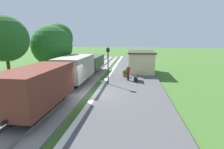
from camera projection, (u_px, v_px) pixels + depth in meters
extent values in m
plane|color=#3D6628|center=(92.00, 95.00, 14.02)|extent=(160.00, 160.00, 0.00)
cube|color=#4C4C4F|center=(130.00, 96.00, 13.58)|extent=(6.00, 60.00, 0.25)
cube|color=silver|center=(97.00, 93.00, 13.91)|extent=(0.36, 60.00, 0.01)
cube|color=gray|center=(65.00, 93.00, 14.31)|extent=(3.80, 60.00, 0.12)
cube|color=slate|center=(73.00, 92.00, 14.19)|extent=(0.07, 60.00, 0.14)
cube|color=slate|center=(57.00, 92.00, 14.38)|extent=(0.07, 60.00, 0.14)
cube|color=brown|center=(38.00, 85.00, 10.19)|extent=(2.50, 5.60, 2.20)
cube|color=black|center=(39.00, 100.00, 10.39)|extent=(2.10, 5.15, 0.50)
cylinder|color=black|center=(53.00, 94.00, 12.18)|extent=(1.56, 0.84, 0.84)
cylinder|color=black|center=(21.00, 117.00, 8.71)|extent=(1.56, 0.84, 0.84)
cylinder|color=black|center=(60.00, 87.00, 13.25)|extent=(0.20, 0.30, 0.20)
cylinder|color=black|center=(3.00, 123.00, 7.54)|extent=(0.20, 0.30, 0.20)
cube|color=gray|center=(75.00, 67.00, 16.59)|extent=(2.50, 5.60, 2.20)
cube|color=black|center=(76.00, 77.00, 16.79)|extent=(2.10, 5.15, 0.50)
cylinder|color=black|center=(81.00, 75.00, 18.58)|extent=(1.56, 0.84, 0.84)
cylinder|color=black|center=(69.00, 84.00, 15.11)|extent=(1.56, 0.84, 0.84)
cylinder|color=black|center=(84.00, 71.00, 19.65)|extent=(0.20, 0.30, 0.20)
cylinder|color=black|center=(64.00, 84.00, 13.93)|extent=(0.20, 0.30, 0.20)
cube|color=#384C33|center=(92.00, 62.00, 23.05)|extent=(2.50, 5.60, 1.60)
cube|color=black|center=(92.00, 66.00, 23.18)|extent=(2.10, 5.15, 0.50)
cylinder|color=black|center=(95.00, 66.00, 24.97)|extent=(1.56, 0.84, 0.84)
cylinder|color=black|center=(88.00, 70.00, 21.50)|extent=(1.56, 0.84, 0.84)
cylinder|color=black|center=(97.00, 63.00, 26.04)|extent=(0.20, 0.30, 0.20)
cylinder|color=black|center=(86.00, 70.00, 20.33)|extent=(0.20, 0.30, 0.20)
cube|color=beige|center=(141.00, 62.00, 22.92)|extent=(3.20, 5.50, 2.60)
cube|color=#3D3833|center=(141.00, 52.00, 22.62)|extent=(3.50, 5.80, 0.18)
cube|color=black|center=(129.00, 62.00, 22.03)|extent=(0.03, 0.90, 0.80)
cube|color=black|center=(136.00, 77.00, 17.73)|extent=(0.42, 1.50, 0.04)
cube|color=black|center=(138.00, 75.00, 17.65)|extent=(0.04, 1.50, 0.45)
cube|color=black|center=(136.00, 80.00, 17.20)|extent=(0.38, 0.06, 0.42)
cube|color=black|center=(136.00, 78.00, 18.36)|extent=(0.38, 0.06, 0.42)
cube|color=black|center=(135.00, 64.00, 27.22)|extent=(0.42, 1.50, 0.04)
cube|color=black|center=(136.00, 62.00, 27.14)|extent=(0.04, 1.50, 0.45)
cube|color=black|center=(135.00, 66.00, 26.69)|extent=(0.38, 0.06, 0.42)
cube|color=black|center=(135.00, 64.00, 27.85)|extent=(0.38, 0.06, 0.42)
cylinder|color=black|center=(128.00, 77.00, 17.92)|extent=(0.15, 0.15, 0.86)
cylinder|color=black|center=(128.00, 76.00, 18.05)|extent=(0.15, 0.15, 0.86)
cube|color=maroon|center=(128.00, 70.00, 17.83)|extent=(0.38, 0.45, 0.60)
sphere|color=beige|center=(128.00, 66.00, 17.74)|extent=(0.22, 0.22, 0.22)
cylinder|color=#9E6642|center=(125.00, 75.00, 19.71)|extent=(0.56, 0.56, 0.34)
sphere|color=#2D6B28|center=(125.00, 72.00, 19.62)|extent=(0.64, 0.64, 0.64)
cylinder|color=#193823|center=(108.00, 68.00, 16.23)|extent=(0.11, 0.11, 3.20)
cube|color=black|center=(108.00, 50.00, 15.86)|extent=(0.28, 0.28, 0.36)
sphere|color=#F2E5BF|center=(108.00, 50.00, 15.86)|extent=(0.20, 0.20, 0.20)
cone|color=#193823|center=(108.00, 48.00, 15.81)|extent=(0.20, 0.20, 0.16)
cylinder|color=#4C3823|center=(9.00, 73.00, 15.17)|extent=(0.28, 0.28, 3.19)
sphere|color=#235B23|center=(5.00, 39.00, 14.51)|extent=(4.00, 4.00, 4.00)
cylinder|color=#4C3823|center=(54.00, 70.00, 20.03)|extent=(0.28, 0.28, 2.10)
sphere|color=#235B23|center=(52.00, 46.00, 19.43)|extent=(4.70, 4.70, 4.70)
cylinder|color=#4C3823|center=(60.00, 58.00, 26.82)|extent=(0.28, 0.28, 3.17)
sphere|color=#235B23|center=(59.00, 38.00, 26.14)|extent=(4.45, 4.45, 4.45)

